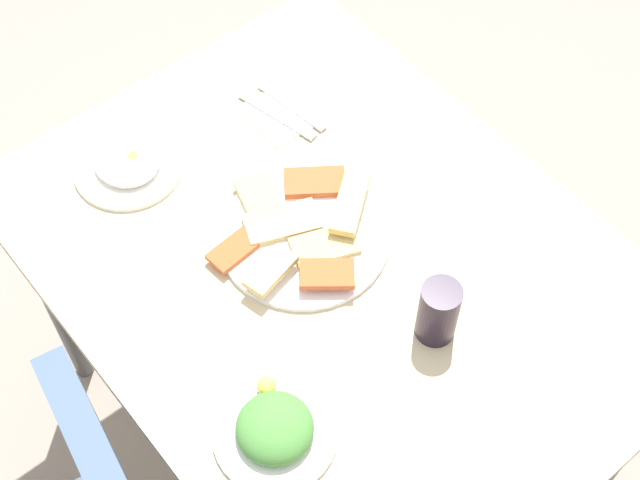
# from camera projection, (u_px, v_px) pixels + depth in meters

# --- Properties ---
(ground_plane) EXTENTS (6.00, 6.00, 0.00)m
(ground_plane) POSITION_uv_depth(u_px,v_px,m) (328.00, 429.00, 2.20)
(ground_plane) COLOR gray
(dining_table) EXTENTS (1.13, 0.86, 0.75)m
(dining_table) POSITION_uv_depth(u_px,v_px,m) (330.00, 283.00, 1.66)
(dining_table) COLOR beige
(dining_table) RESTS_ON ground_plane
(pide_platter) EXTENTS (0.32, 0.33, 0.04)m
(pide_platter) POSITION_uv_depth(u_px,v_px,m) (302.00, 232.00, 1.60)
(pide_platter) COLOR white
(pide_platter) RESTS_ON dining_table
(salad_plate_greens) EXTENTS (0.20, 0.20, 0.04)m
(salad_plate_greens) POSITION_uv_depth(u_px,v_px,m) (128.00, 163.00, 1.69)
(salad_plate_greens) COLOR white
(salad_plate_greens) RESTS_ON dining_table
(salad_plate_rice) EXTENTS (0.19, 0.19, 0.06)m
(salad_plate_rice) POSITION_uv_depth(u_px,v_px,m) (275.00, 429.00, 1.39)
(salad_plate_rice) COLOR white
(salad_plate_rice) RESTS_ON dining_table
(soda_can) EXTENTS (0.09, 0.09, 0.12)m
(soda_can) POSITION_uv_depth(u_px,v_px,m) (438.00, 312.00, 1.46)
(soda_can) COLOR black
(soda_can) RESTS_ON dining_table
(paper_napkin) EXTENTS (0.14, 0.14, 0.00)m
(paper_napkin) POSITION_uv_depth(u_px,v_px,m) (284.00, 112.00, 1.78)
(paper_napkin) COLOR white
(paper_napkin) RESTS_ON dining_table
(fork) EXTENTS (0.17, 0.04, 0.00)m
(fork) POSITION_uv_depth(u_px,v_px,m) (292.00, 106.00, 1.78)
(fork) COLOR silver
(fork) RESTS_ON paper_napkin
(spoon) EXTENTS (0.18, 0.06, 0.00)m
(spoon) POSITION_uv_depth(u_px,v_px,m) (277.00, 115.00, 1.77)
(spoon) COLOR silver
(spoon) RESTS_ON paper_napkin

